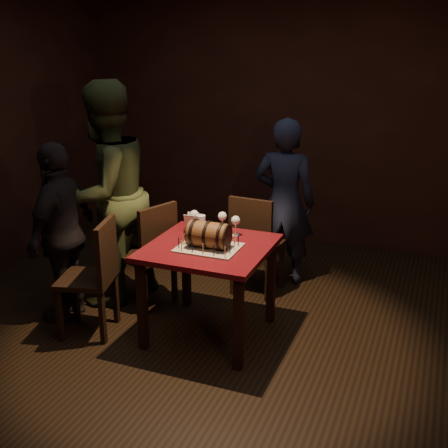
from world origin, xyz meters
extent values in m
plane|color=black|center=(0.00, 0.00, 0.00)|extent=(5.00, 5.00, 0.00)
cube|color=black|center=(0.00, 2.50, 1.40)|extent=(5.00, 0.04, 2.80)
cube|color=#4A0C12|center=(-0.04, 0.09, 0.73)|extent=(0.90, 0.90, 0.04)
cube|color=black|center=(-0.42, -0.29, 0.35)|extent=(0.06, 0.06, 0.71)
cube|color=black|center=(0.34, -0.29, 0.35)|extent=(0.06, 0.06, 0.71)
cube|color=black|center=(-0.42, 0.47, 0.35)|extent=(0.06, 0.06, 0.71)
cube|color=black|center=(0.34, 0.47, 0.35)|extent=(0.06, 0.06, 0.71)
cube|color=#A79C87|center=(-0.02, 0.03, 0.76)|extent=(0.45, 0.35, 0.01)
cylinder|color=brown|center=(-0.02, 0.03, 0.86)|extent=(0.29, 0.19, 0.19)
cylinder|color=black|center=(-0.13, 0.03, 0.86)|extent=(0.02, 0.21, 0.21)
cylinder|color=black|center=(-0.02, 0.03, 0.86)|extent=(0.02, 0.21, 0.21)
cylinder|color=black|center=(0.09, 0.03, 0.86)|extent=(0.02, 0.21, 0.21)
cylinder|color=black|center=(-0.17, 0.03, 0.86)|extent=(0.01, 0.18, 0.18)
cylinder|color=black|center=(0.13, 0.03, 0.86)|extent=(0.01, 0.18, 0.18)
cylinder|color=black|center=(-0.19, 0.03, 0.86)|extent=(0.04, 0.02, 0.02)
sphere|color=black|center=(-0.21, 0.03, 0.86)|extent=(0.03, 0.03, 0.03)
cylinder|color=#E4D288|center=(-0.17, -0.11, 0.80)|extent=(0.01, 0.01, 0.08)
cylinder|color=black|center=(-0.17, -0.11, 0.85)|extent=(0.00, 0.00, 0.01)
cylinder|color=black|center=(-0.09, -0.11, 0.80)|extent=(0.01, 0.01, 0.08)
cylinder|color=black|center=(-0.09, -0.11, 0.85)|extent=(0.00, 0.00, 0.01)
cylinder|color=#E4D288|center=(0.00, -0.11, 0.80)|extent=(0.01, 0.01, 0.08)
cylinder|color=black|center=(0.00, -0.11, 0.85)|extent=(0.00, 0.00, 0.01)
cylinder|color=black|center=(0.08, -0.11, 0.80)|extent=(0.01, 0.01, 0.08)
cylinder|color=black|center=(0.08, -0.11, 0.85)|extent=(0.00, 0.00, 0.01)
cylinder|color=#E4D288|center=(0.17, -0.11, 0.80)|extent=(0.01, 0.01, 0.08)
cylinder|color=black|center=(0.17, -0.11, 0.85)|extent=(0.00, 0.00, 0.01)
cylinder|color=black|center=(0.18, -0.03, 0.80)|extent=(0.01, 0.01, 0.08)
cylinder|color=black|center=(0.18, -0.03, 0.85)|extent=(0.00, 0.00, 0.01)
cylinder|color=#E4D288|center=(0.18, 0.05, 0.80)|extent=(0.01, 0.01, 0.08)
cylinder|color=black|center=(0.18, 0.05, 0.85)|extent=(0.00, 0.00, 0.01)
cylinder|color=black|center=(0.18, 0.14, 0.80)|extent=(0.01, 0.01, 0.08)
cylinder|color=black|center=(0.18, 0.14, 0.85)|extent=(0.00, 0.00, 0.01)
cylinder|color=#E4D288|center=(0.13, 0.18, 0.80)|extent=(0.01, 0.01, 0.08)
cylinder|color=black|center=(0.13, 0.18, 0.85)|extent=(0.00, 0.00, 0.01)
cylinder|color=black|center=(0.05, 0.18, 0.80)|extent=(0.01, 0.01, 0.08)
cylinder|color=black|center=(0.05, 0.18, 0.85)|extent=(0.00, 0.00, 0.01)
cylinder|color=#E4D288|center=(-0.04, 0.18, 0.80)|extent=(0.01, 0.01, 0.08)
cylinder|color=black|center=(-0.04, 0.18, 0.85)|extent=(0.00, 0.00, 0.01)
cylinder|color=black|center=(-0.12, 0.18, 0.80)|extent=(0.01, 0.01, 0.08)
cylinder|color=black|center=(-0.12, 0.18, 0.85)|extent=(0.00, 0.00, 0.01)
cylinder|color=#E4D288|center=(-0.21, 0.18, 0.80)|extent=(0.01, 0.01, 0.08)
cylinder|color=black|center=(-0.21, 0.18, 0.85)|extent=(0.00, 0.00, 0.01)
cylinder|color=black|center=(-0.21, 0.10, 0.80)|extent=(0.01, 0.01, 0.08)
cylinder|color=black|center=(-0.21, 0.10, 0.85)|extent=(0.00, 0.00, 0.01)
cylinder|color=#E4D288|center=(-0.21, 0.02, 0.80)|extent=(0.01, 0.01, 0.08)
cylinder|color=black|center=(-0.21, 0.02, 0.85)|extent=(0.00, 0.00, 0.01)
cylinder|color=black|center=(-0.21, -0.07, 0.80)|extent=(0.01, 0.01, 0.08)
cylinder|color=black|center=(-0.21, -0.07, 0.85)|extent=(0.00, 0.00, 0.01)
cylinder|color=silver|center=(-0.30, 0.39, 0.75)|extent=(0.06, 0.06, 0.01)
cylinder|color=silver|center=(-0.30, 0.39, 0.80)|extent=(0.01, 0.01, 0.09)
sphere|color=silver|center=(-0.30, 0.39, 0.88)|extent=(0.07, 0.07, 0.07)
sphere|color=#591114|center=(-0.30, 0.39, 0.87)|extent=(0.05, 0.05, 0.05)
cylinder|color=silver|center=(-0.07, 0.44, 0.75)|extent=(0.06, 0.06, 0.01)
cylinder|color=silver|center=(-0.07, 0.44, 0.80)|extent=(0.01, 0.01, 0.09)
sphere|color=silver|center=(-0.07, 0.44, 0.88)|extent=(0.07, 0.07, 0.07)
cylinder|color=silver|center=(0.06, 0.38, 0.75)|extent=(0.06, 0.06, 0.01)
cylinder|color=silver|center=(0.06, 0.38, 0.80)|extent=(0.01, 0.01, 0.09)
sphere|color=silver|center=(0.06, 0.38, 0.88)|extent=(0.07, 0.07, 0.07)
sphere|color=#BF594C|center=(0.06, 0.38, 0.87)|extent=(0.05, 0.05, 0.05)
cylinder|color=silver|center=(-0.21, 0.32, 0.82)|extent=(0.07, 0.07, 0.15)
cylinder|color=#9E5414|center=(-0.21, 0.32, 0.81)|extent=(0.06, 0.06, 0.11)
cylinder|color=white|center=(-0.21, 0.32, 0.87)|extent=(0.06, 0.06, 0.02)
cube|color=black|center=(0.05, 0.99, 0.45)|extent=(0.43, 0.43, 0.04)
cube|color=black|center=(0.23, 1.15, 0.21)|extent=(0.04, 0.04, 0.43)
cube|color=black|center=(-0.11, 1.17, 0.21)|extent=(0.04, 0.04, 0.43)
cube|color=black|center=(0.21, 0.81, 0.21)|extent=(0.04, 0.04, 0.43)
cube|color=black|center=(-0.13, 0.84, 0.21)|extent=(0.04, 0.04, 0.43)
cube|color=black|center=(0.04, 0.81, 0.70)|extent=(0.40, 0.07, 0.46)
cube|color=black|center=(-0.77, 0.39, 0.45)|extent=(0.51, 0.51, 0.04)
cube|color=black|center=(-0.87, 0.61, 0.21)|extent=(0.04, 0.04, 0.43)
cube|color=black|center=(-0.99, 0.29, 0.21)|extent=(0.04, 0.04, 0.43)
cube|color=black|center=(-0.55, 0.49, 0.21)|extent=(0.04, 0.04, 0.43)
cube|color=black|center=(-0.67, 0.17, 0.21)|extent=(0.04, 0.04, 0.43)
cube|color=black|center=(-0.60, 0.33, 0.70)|extent=(0.18, 0.39, 0.46)
cube|color=black|center=(-0.95, -0.22, 0.45)|extent=(0.49, 0.49, 0.04)
cube|color=black|center=(-1.16, -0.10, 0.21)|extent=(0.04, 0.04, 0.43)
cube|color=black|center=(-1.07, -0.43, 0.21)|extent=(0.04, 0.04, 0.43)
cube|color=black|center=(-0.83, -0.01, 0.21)|extent=(0.04, 0.04, 0.43)
cube|color=black|center=(-0.74, -0.34, 0.21)|extent=(0.04, 0.04, 0.43)
cube|color=black|center=(-0.77, -0.17, 0.70)|extent=(0.14, 0.40, 0.46)
imported|color=#191D32|center=(0.19, 1.31, 0.78)|extent=(0.59, 0.41, 1.56)
imported|color=#2C361B|center=(-1.12, 0.38, 0.96)|extent=(0.95, 1.09, 1.92)
imported|color=black|center=(-1.26, -0.06, 0.74)|extent=(0.44, 0.90, 1.48)
camera|label=1|loc=(1.53, -3.53, 2.25)|focal=45.00mm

